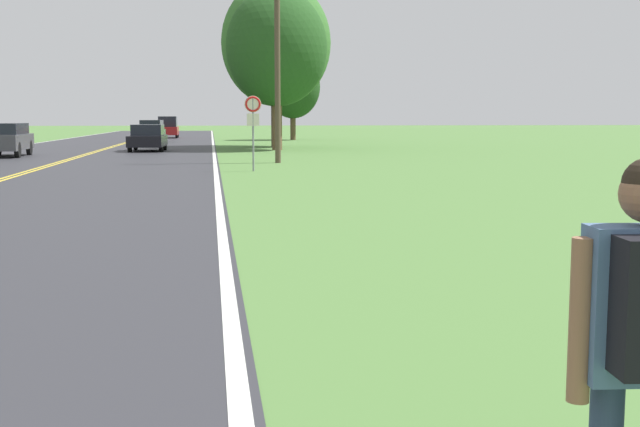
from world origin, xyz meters
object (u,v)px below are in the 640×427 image
Objects in this scene: car_dark_grey_suv_nearest at (7,138)px; car_red_van_mid_far at (168,127)px; car_dark_green_suv_mid_near at (152,130)px; traffic_sign at (253,114)px; tree_far_back at (276,43)px; car_black_sedan_approaching at (148,138)px; tree_left_verge at (293,87)px; tree_behind_sign at (277,48)px.

car_red_van_mid_far reaches higher than car_dark_grey_suv_nearest.
traffic_sign is at bearing 11.02° from car_dark_green_suv_mid_near.
car_dark_green_suv_mid_near is at bearing 130.76° from tree_far_back.
car_red_van_mid_far is (-0.42, 30.45, 0.26)m from car_black_sedan_approaching.
car_dark_grey_suv_nearest is 1.06× the size of car_black_sedan_approaching.
car_red_van_mid_far reaches higher than car_dark_green_suv_mid_near.
tree_behind_sign is at bearing -98.31° from tree_left_verge.
car_red_van_mid_far is (0.50, 14.07, 0.11)m from car_dark_green_suv_mid_near.
tree_left_verge is 1.46× the size of car_dark_grey_suv_nearest.
traffic_sign is at bearing 16.66° from car_black_sedan_approaching.
car_black_sedan_approaching is (6.37, 5.77, -0.12)m from car_dark_grey_suv_nearest.
tree_behind_sign is 1.90× the size of car_dark_grey_suv_nearest.
traffic_sign is 0.54× the size of car_dark_grey_suv_nearest.
car_dark_green_suv_mid_near is 1.08× the size of car_red_van_mid_far.
car_red_van_mid_far is at bearing 179.16° from car_dark_green_suv_mid_near.
tree_far_back is (0.43, 5.59, 0.77)m from tree_behind_sign.
car_dark_green_suv_mid_near is at bearing -175.64° from car_black_sedan_approaching.
traffic_sign is 40.87m from tree_left_verge.
car_dark_grey_suv_nearest is 22.81m from car_dark_green_suv_mid_near.
tree_far_back is 11.66m from car_black_sedan_approaching.
car_dark_grey_suv_nearest is at bearing -12.62° from car_dark_green_suv_mid_near.
tree_far_back is 19.49m from car_dark_grey_suv_nearest.
tree_left_verge reaches higher than car_dark_green_suv_mid_near.
tree_left_verge is at bearing -33.66° from car_dark_grey_suv_nearest.
car_red_van_mid_far is at bearing 96.44° from traffic_sign.
tree_behind_sign is at bearing -94.42° from tree_far_back.
car_dark_green_suv_mid_near reaches higher than car_black_sedan_approaching.
tree_behind_sign is at bearing 82.75° from traffic_sign.
tree_left_verge is 1.52× the size of car_dark_green_suv_mid_near.
car_black_sedan_approaching is (-10.64, -22.07, -3.75)m from tree_left_verge.
tree_far_back reaches higher than tree_behind_sign.
tree_behind_sign reaches higher than traffic_sign.
tree_far_back is at bearing 85.58° from tree_behind_sign.
traffic_sign is at bearing -96.61° from tree_far_back.
car_black_sedan_approaching is at bearing 105.51° from traffic_sign.
car_black_sedan_approaching is 30.45m from car_red_van_mid_far.
car_dark_grey_suv_nearest is 8.59m from car_black_sedan_approaching.
tree_behind_sign reaches higher than car_dark_green_suv_mid_near.
car_dark_grey_suv_nearest is at bearing -9.46° from car_red_van_mid_far.
car_dark_green_suv_mid_near is (-11.55, -5.69, -3.60)m from tree_left_verge.
tree_left_verge is 16.33m from tree_far_back.
car_dark_green_suv_mid_near is at bearing -153.77° from tree_left_verge.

